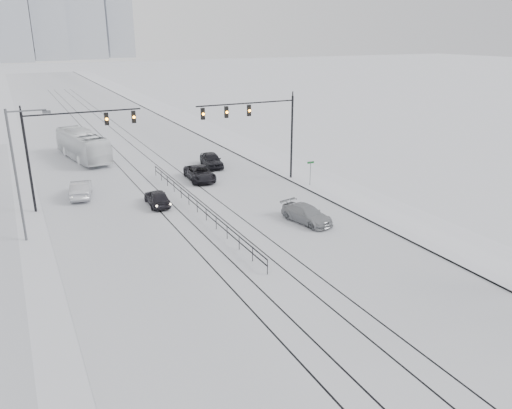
% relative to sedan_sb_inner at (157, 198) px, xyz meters
% --- Properties ---
extents(road, '(22.00, 260.00, 0.02)m').
position_rel_sedan_sb_inner_xyz_m(road, '(2.35, 26.93, -0.66)').
color(road, silver).
rests_on(road, ground).
extents(sidewalk_east, '(5.00, 260.00, 0.16)m').
position_rel_sedan_sb_inner_xyz_m(sidewalk_east, '(15.85, 26.93, -0.59)').
color(sidewalk_east, white).
rests_on(sidewalk_east, ground).
extents(curb, '(0.10, 260.00, 0.12)m').
position_rel_sedan_sb_inner_xyz_m(curb, '(13.40, 26.93, -0.61)').
color(curb, gray).
rests_on(curb, ground).
extents(tram_rails, '(5.30, 180.00, 0.01)m').
position_rel_sedan_sb_inner_xyz_m(tram_rails, '(2.35, 6.93, -0.65)').
color(tram_rails, black).
rests_on(tram_rails, ground).
extents(traffic_mast_ne, '(9.60, 0.37, 8.00)m').
position_rel_sedan_sb_inner_xyz_m(traffic_mast_ne, '(10.50, 1.92, 5.09)').
color(traffic_mast_ne, black).
rests_on(traffic_mast_ne, ground).
extents(traffic_mast_nw, '(9.10, 0.37, 8.00)m').
position_rel_sedan_sb_inner_xyz_m(traffic_mast_nw, '(-6.17, 2.92, 4.90)').
color(traffic_mast_nw, black).
rests_on(traffic_mast_nw, ground).
extents(street_light_west, '(2.73, 0.25, 9.00)m').
position_rel_sedan_sb_inner_xyz_m(street_light_west, '(-9.85, -3.07, 4.54)').
color(street_light_west, '#595B60').
rests_on(street_light_west, ground).
extents(median_fence, '(0.06, 24.00, 1.00)m').
position_rel_sedan_sb_inner_xyz_m(median_fence, '(2.35, -3.07, -0.14)').
color(median_fence, black).
rests_on(median_fence, ground).
extents(street_sign, '(0.70, 0.06, 2.40)m').
position_rel_sedan_sb_inner_xyz_m(street_sign, '(14.15, -1.07, 0.93)').
color(street_sign, '#595B60').
rests_on(street_sign, ground).
extents(sedan_sb_inner, '(1.75, 4.00, 1.34)m').
position_rel_sedan_sb_inner_xyz_m(sedan_sb_inner, '(0.00, 0.00, 0.00)').
color(sedan_sb_inner, black).
rests_on(sedan_sb_inner, ground).
extents(sedan_sb_outer, '(2.44, 4.72, 1.48)m').
position_rel_sedan_sb_inner_xyz_m(sedan_sb_outer, '(-5.30, 5.08, 0.07)').
color(sedan_sb_outer, '#AFB0B7').
rests_on(sedan_sb_outer, ground).
extents(sedan_nb_front, '(2.63, 5.04, 1.36)m').
position_rel_sedan_sb_inner_xyz_m(sedan_nb_front, '(5.73, 5.41, 0.01)').
color(sedan_nb_front, black).
rests_on(sedan_nb_front, ground).
extents(sedan_nb_right, '(2.70, 4.76, 1.30)m').
position_rel_sedan_sb_inner_xyz_m(sedan_nb_right, '(8.96, -8.81, -0.02)').
color(sedan_nb_right, '#9A9DA1').
rests_on(sedan_nb_right, ground).
extents(sedan_nb_far, '(2.33, 4.66, 1.52)m').
position_rel_sedan_sb_inner_xyz_m(sedan_nb_far, '(8.60, 9.60, 0.09)').
color(sedan_nb_far, black).
rests_on(sedan_nb_far, ground).
extents(box_truck, '(4.52, 11.61, 3.15)m').
position_rel_sedan_sb_inner_xyz_m(box_truck, '(-3.04, 19.17, 0.91)').
color(box_truck, white).
rests_on(box_truck, ground).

